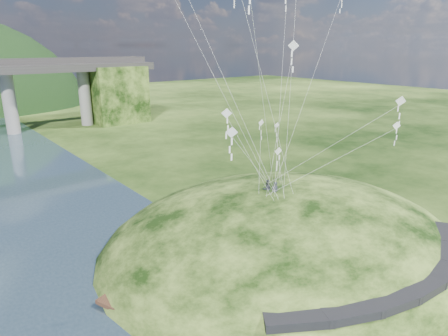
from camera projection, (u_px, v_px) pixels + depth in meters
ground at (232, 280)px, 31.24m from camera, size 320.00×320.00×0.00m
grass_hill at (283, 255)px, 37.93m from camera, size 36.00×32.00×13.00m
footpath at (403, 278)px, 27.76m from camera, size 22.29×5.84×0.83m
wooden_dock at (164, 267)px, 32.42m from camera, size 12.29×5.83×0.88m
kite_flyers at (270, 180)px, 36.22m from camera, size 1.00×1.71×1.87m
kite_swarm at (278, 53)px, 31.64m from camera, size 21.42×16.58×19.76m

